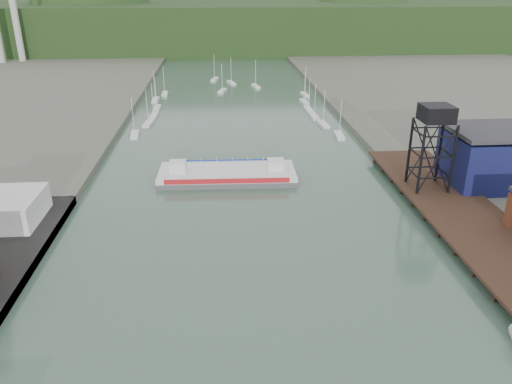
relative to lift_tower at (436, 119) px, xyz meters
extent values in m
cube|color=black|center=(2.00, -13.00, -13.75)|extent=(14.00, 70.00, 0.50)
cylinder|color=black|center=(-4.00, -13.00, -14.85)|extent=(0.60, 0.60, 2.20)
cylinder|color=black|center=(8.00, -13.00, -14.85)|extent=(0.60, 0.60, 2.20)
cylinder|color=black|center=(-3.00, -3.00, -7.00)|extent=(0.50, 0.50, 13.00)
cylinder|color=black|center=(3.00, -3.00, -7.00)|extent=(0.50, 0.50, 13.00)
cylinder|color=black|center=(-3.00, 3.00, -7.00)|extent=(0.50, 0.50, 13.00)
cylinder|color=black|center=(3.00, 3.00, -7.00)|extent=(0.50, 0.50, 13.00)
cube|color=black|center=(0.00, 0.00, 1.00)|extent=(5.50, 5.50, 3.00)
cube|color=#0C0F38|center=(15.00, 2.00, -9.05)|extent=(20.00, 14.00, 10.00)
cube|color=#2D2D33|center=(15.00, 2.00, -3.15)|extent=(20.50, 14.50, 0.80)
cube|color=silver|center=(-62.54, 45.89, -15.30)|extent=(2.67, 7.65, 0.90)
cube|color=silver|center=(-60.28, 57.30, -15.30)|extent=(2.81, 7.67, 0.90)
cube|color=silver|center=(-59.71, 66.17, -15.30)|extent=(2.35, 7.59, 0.90)
cube|color=silver|center=(-59.81, 76.09, -15.30)|extent=(2.01, 7.50, 0.90)
cube|color=silver|center=(-61.64, 88.33, -15.30)|extent=(2.00, 7.50, 0.90)
cube|color=silver|center=(-59.32, 98.17, -15.30)|extent=(2.16, 7.54, 0.90)
cube|color=silver|center=(-7.44, 41.03, -15.30)|extent=(2.53, 7.62, 0.90)
cube|color=silver|center=(-9.54, 52.51, -15.30)|extent=(2.76, 7.67, 0.90)
cube|color=silver|center=(-10.54, 61.29, -15.30)|extent=(2.22, 7.56, 0.90)
cube|color=silver|center=(-10.73, 70.28, -15.30)|extent=(2.18, 7.54, 0.90)
cube|color=silver|center=(-10.33, 81.38, -15.30)|extent=(2.46, 7.61, 0.90)
cube|color=silver|center=(-8.22, 92.99, -15.30)|extent=(2.48, 7.61, 0.90)
cube|color=silver|center=(-38.16, 102.00, -15.30)|extent=(3.78, 7.76, 0.90)
cube|color=silver|center=(-24.96, 110.00, -15.30)|extent=(3.31, 7.74, 0.90)
cube|color=silver|center=(-34.34, 118.00, -15.30)|extent=(3.76, 7.76, 0.90)
cube|color=silver|center=(-41.11, 126.00, -15.30)|extent=(3.40, 7.74, 0.90)
cylinder|color=#B0B0AA|center=(-137.00, 177.00, 14.35)|extent=(3.20, 3.20, 60.00)
cube|color=#1F3216|center=(-35.00, 242.00, -3.65)|extent=(500.00, 120.00, 28.00)
sphere|color=#1F3216|center=(-115.00, 242.00, -7.65)|extent=(80.00, 80.00, 80.00)
sphere|color=#1F3216|center=(55.00, 252.00, -9.65)|extent=(70.00, 70.00, 70.00)
cube|color=#505052|center=(-38.22, 12.40, -15.07)|extent=(28.91, 12.13, 1.15)
cube|color=silver|center=(-38.22, 12.40, -14.04)|extent=(28.91, 12.13, 0.92)
cube|color=red|center=(-38.36, 6.61, -13.81)|extent=(25.20, 0.77, 1.03)
cube|color=navy|center=(-38.09, 18.18, -13.81)|extent=(25.20, 0.77, 1.03)
cube|color=silver|center=(-48.53, 12.64, -12.67)|extent=(3.52, 3.52, 2.29)
cube|color=silver|center=(-27.91, 12.15, -12.67)|extent=(3.52, 3.52, 2.29)
camera|label=1|loc=(-39.45, -86.36, 23.42)|focal=35.00mm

